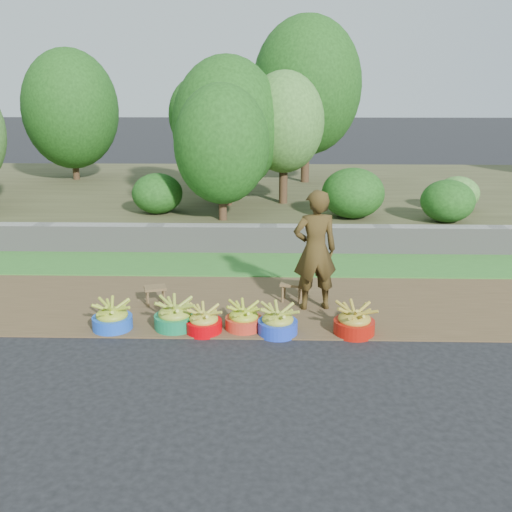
{
  "coord_description": "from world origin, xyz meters",
  "views": [
    {
      "loc": [
        0.04,
        -6.76,
        3.12
      ],
      "look_at": [
        -0.17,
        1.3,
        0.75
      ],
      "focal_mm": 40.0,
      "sensor_mm": 36.0,
      "label": 1
    }
  ],
  "objects_px": {
    "basin_b": "(175,316)",
    "basin_d": "(244,318)",
    "basin_a": "(112,317)",
    "stool_right": "(292,286)",
    "vendor_woman": "(315,250)",
    "basin_c": "(204,321)",
    "basin_e": "(278,322)",
    "basin_f": "(354,321)",
    "stool_left": "(155,290)"
  },
  "relations": [
    {
      "from": "basin_a",
      "to": "vendor_woman",
      "type": "height_order",
      "value": "vendor_woman"
    },
    {
      "from": "basin_b",
      "to": "basin_d",
      "type": "bearing_deg",
      "value": -0.24
    },
    {
      "from": "basin_e",
      "to": "basin_f",
      "type": "xyz_separation_m",
      "value": [
        1.01,
        0.03,
        0.01
      ]
    },
    {
      "from": "basin_b",
      "to": "basin_c",
      "type": "xyz_separation_m",
      "value": [
        0.4,
        -0.11,
        -0.02
      ]
    },
    {
      "from": "basin_e",
      "to": "stool_left",
      "type": "bearing_deg",
      "value": 151.28
    },
    {
      "from": "basin_e",
      "to": "stool_right",
      "type": "xyz_separation_m",
      "value": [
        0.23,
        1.19,
        0.08
      ]
    },
    {
      "from": "vendor_woman",
      "to": "basin_c",
      "type": "bearing_deg",
      "value": 20.73
    },
    {
      "from": "stool_left",
      "to": "basin_e",
      "type": "bearing_deg",
      "value": -28.72
    },
    {
      "from": "basin_d",
      "to": "stool_left",
      "type": "relative_size",
      "value": 1.34
    },
    {
      "from": "basin_a",
      "to": "basin_e",
      "type": "relative_size",
      "value": 1.02
    },
    {
      "from": "vendor_woman",
      "to": "stool_right",
      "type": "bearing_deg",
      "value": -51.15
    },
    {
      "from": "basin_c",
      "to": "stool_right",
      "type": "xyz_separation_m",
      "value": [
        1.21,
        1.16,
        0.09
      ]
    },
    {
      "from": "basin_b",
      "to": "basin_a",
      "type": "bearing_deg",
      "value": -176.52
    },
    {
      "from": "basin_c",
      "to": "vendor_woman",
      "type": "xyz_separation_m",
      "value": [
        1.52,
        0.88,
        0.74
      ]
    },
    {
      "from": "stool_left",
      "to": "stool_right",
      "type": "distance_m",
      "value": 2.05
    },
    {
      "from": "basin_e",
      "to": "stool_left",
      "type": "height_order",
      "value": "basin_e"
    },
    {
      "from": "basin_d",
      "to": "stool_right",
      "type": "height_order",
      "value": "basin_d"
    },
    {
      "from": "stool_left",
      "to": "vendor_woman",
      "type": "distance_m",
      "value": 2.44
    },
    {
      "from": "stool_left",
      "to": "basin_f",
      "type": "bearing_deg",
      "value": -18.93
    },
    {
      "from": "basin_c",
      "to": "basin_d",
      "type": "height_order",
      "value": "basin_d"
    },
    {
      "from": "basin_b",
      "to": "basin_d",
      "type": "relative_size",
      "value": 1.12
    },
    {
      "from": "basin_b",
      "to": "vendor_woman",
      "type": "bearing_deg",
      "value": 21.96
    },
    {
      "from": "basin_f",
      "to": "stool_left",
      "type": "height_order",
      "value": "basin_f"
    },
    {
      "from": "basin_c",
      "to": "basin_e",
      "type": "distance_m",
      "value": 0.98
    },
    {
      "from": "vendor_woman",
      "to": "basin_b",
      "type": "bearing_deg",
      "value": 12.46
    },
    {
      "from": "basin_d",
      "to": "stool_left",
      "type": "height_order",
      "value": "basin_d"
    },
    {
      "from": "basin_c",
      "to": "vendor_woman",
      "type": "distance_m",
      "value": 1.91
    },
    {
      "from": "basin_a",
      "to": "basin_f",
      "type": "bearing_deg",
      "value": -1.06
    },
    {
      "from": "basin_b",
      "to": "stool_left",
      "type": "xyz_separation_m",
      "value": [
        -0.43,
        0.86,
        0.05
      ]
    },
    {
      "from": "basin_a",
      "to": "basin_e",
      "type": "height_order",
      "value": "basin_a"
    },
    {
      "from": "basin_a",
      "to": "stool_right",
      "type": "distance_m",
      "value": 2.68
    },
    {
      "from": "basin_e",
      "to": "stool_right",
      "type": "distance_m",
      "value": 1.21
    },
    {
      "from": "basin_d",
      "to": "basin_e",
      "type": "distance_m",
      "value": 0.47
    },
    {
      "from": "basin_d",
      "to": "stool_left",
      "type": "bearing_deg",
      "value": 147.62
    },
    {
      "from": "basin_d",
      "to": "stool_right",
      "type": "relative_size",
      "value": 1.31
    },
    {
      "from": "basin_b",
      "to": "stool_right",
      "type": "height_order",
      "value": "basin_b"
    },
    {
      "from": "basin_d",
      "to": "vendor_woman",
      "type": "distance_m",
      "value": 1.46
    },
    {
      "from": "basin_e",
      "to": "vendor_woman",
      "type": "relative_size",
      "value": 0.3
    },
    {
      "from": "basin_c",
      "to": "basin_d",
      "type": "distance_m",
      "value": 0.54
    },
    {
      "from": "basin_b",
      "to": "basin_f",
      "type": "bearing_deg",
      "value": -2.65
    },
    {
      "from": "basin_d",
      "to": "basin_b",
      "type": "bearing_deg",
      "value": 179.76
    },
    {
      "from": "basin_a",
      "to": "basin_b",
      "type": "bearing_deg",
      "value": 3.48
    },
    {
      "from": "basin_e",
      "to": "basin_f",
      "type": "relative_size",
      "value": 0.97
    },
    {
      "from": "basin_d",
      "to": "basin_e",
      "type": "xyz_separation_m",
      "value": [
        0.46,
        -0.13,
        0.01
      ]
    },
    {
      "from": "basin_b",
      "to": "basin_c",
      "type": "distance_m",
      "value": 0.42
    },
    {
      "from": "basin_b",
      "to": "basin_c",
      "type": "height_order",
      "value": "basin_b"
    },
    {
      "from": "stool_right",
      "to": "vendor_woman",
      "type": "height_order",
      "value": "vendor_woman"
    },
    {
      "from": "stool_left",
      "to": "vendor_woman",
      "type": "bearing_deg",
      "value": -2.02
    },
    {
      "from": "basin_c",
      "to": "basin_f",
      "type": "height_order",
      "value": "basin_f"
    },
    {
      "from": "basin_e",
      "to": "basin_f",
      "type": "bearing_deg",
      "value": 1.46
    }
  ]
}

